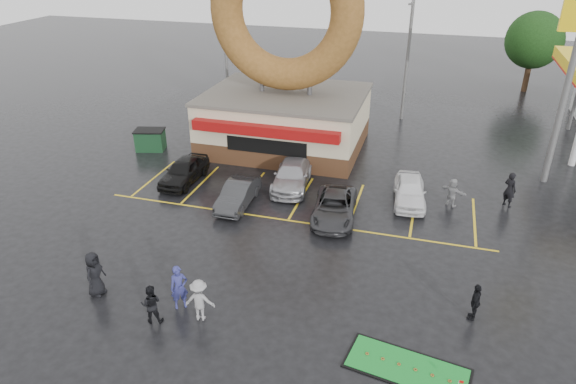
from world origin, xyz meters
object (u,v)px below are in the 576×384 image
(person_blue, at_px, (179,287))
(person_cameraman, at_px, (475,302))
(putting_green, at_px, (407,368))
(car_black, at_px, (184,171))
(car_white, at_px, (410,191))
(shell_sign, at_px, (576,53))
(car_dgrey, at_px, (238,194))
(dumpster, at_px, (150,140))
(streetlight_left, at_px, (225,49))
(donut_shop, at_px, (285,81))
(streetlight_mid, at_px, (408,57))
(car_grey, at_px, (334,207))
(car_silver, at_px, (292,175))

(person_blue, distance_m, person_cameraman, 11.08)
(person_cameraman, xyz_separation_m, putting_green, (-2.14, -3.25, -0.73))
(car_black, relative_size, person_blue, 2.24)
(car_white, bearing_deg, shell_sign, 27.43)
(car_dgrey, relative_size, dumpster, 2.15)
(streetlight_left, distance_m, dumpster, 10.94)
(donut_shop, bearing_deg, person_blue, -86.97)
(donut_shop, height_order, car_black, donut_shop)
(streetlight_mid, bearing_deg, shell_sign, -44.73)
(car_grey, bearing_deg, streetlight_mid, 77.53)
(car_white, relative_size, putting_green, 0.94)
(donut_shop, distance_m, car_grey, 10.79)
(shell_sign, bearing_deg, car_dgrey, -154.13)
(donut_shop, relative_size, car_black, 3.29)
(donut_shop, bearing_deg, shell_sign, -3.47)
(car_grey, distance_m, car_white, 4.48)
(streetlight_mid, xyz_separation_m, car_black, (-11.00, -14.91, -4.08))
(donut_shop, xyz_separation_m, streetlight_left, (-7.00, 6.95, 0.32))
(putting_green, bearing_deg, donut_shop, 118.13)
(donut_shop, bearing_deg, car_white, -34.10)
(donut_shop, xyz_separation_m, car_grey, (5.16, -8.66, -3.84))
(shell_sign, distance_m, streetlight_left, 24.46)
(person_blue, distance_m, dumpster, 16.84)
(car_grey, distance_m, putting_green, 10.23)
(donut_shop, relative_size, putting_green, 3.15)
(car_grey, distance_m, person_blue, 9.47)
(car_dgrey, distance_m, car_white, 9.12)
(car_dgrey, relative_size, car_silver, 0.83)
(car_black, bearing_deg, streetlight_left, 102.93)
(streetlight_mid, distance_m, car_white, 14.49)
(car_dgrey, bearing_deg, person_blue, -84.70)
(car_black, distance_m, dumpster, 5.88)
(shell_sign, height_order, car_silver, shell_sign)
(person_cameraman, bearing_deg, person_blue, -63.30)
(car_grey, relative_size, person_blue, 2.44)
(donut_shop, relative_size, car_grey, 3.02)
(car_silver, bearing_deg, streetlight_left, 119.03)
(car_silver, height_order, dumpster, car_silver)
(shell_sign, xyz_separation_m, putting_green, (-6.44, -16.91, -7.35))
(car_black, height_order, car_white, car_black)
(dumpster, distance_m, putting_green, 23.28)
(car_silver, bearing_deg, person_blue, -102.64)
(streetlight_left, height_order, car_grey, streetlight_left)
(donut_shop, height_order, streetlight_mid, donut_shop)
(car_black, bearing_deg, person_blue, -63.44)
(person_cameraman, bearing_deg, putting_green, -19.67)
(car_dgrey, relative_size, person_cameraman, 2.53)
(streetlight_left, relative_size, car_silver, 1.93)
(person_blue, bearing_deg, car_dgrey, 60.42)
(car_grey, bearing_deg, person_cameraman, -48.56)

